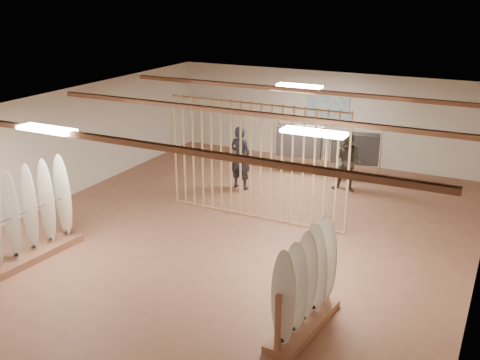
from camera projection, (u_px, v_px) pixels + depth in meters
The scene contains 15 objects.
floor at pixel (240, 230), 12.75m from camera, with size 12.00×12.00×0.00m, color #915E46.
ceiling at pixel (240, 108), 11.83m from camera, with size 12.00×12.00×0.00m, color gray.
wall_back at pixel (327, 117), 17.35m from camera, with size 12.00×12.00×0.00m, color silver.
wall_front at pixel (31, 302), 7.23m from camera, with size 12.00×12.00×0.00m, color silver.
wall_left at pixel (66, 144), 14.41m from camera, with size 12.00×12.00×0.00m, color silver.
ceiling_slats at pixel (240, 112), 11.85m from camera, with size 9.50×6.12×0.10m, color #8F5D41.
light_panels at pixel (240, 111), 11.85m from camera, with size 1.20×0.35×0.06m, color white.
bamboo_partition at pixel (256, 162), 12.96m from camera, with size 4.45×0.05×2.78m.
poster at pixel (327, 111), 17.27m from camera, with size 1.40×0.03×0.90m, color teal.
rack_left at pixel (23, 229), 11.09m from camera, with size 0.76×2.55×2.03m.
rack_right at pixel (305, 296), 8.89m from camera, with size 0.67×1.90×1.77m.
clothing_rack_a at pixel (300, 142), 16.18m from camera, with size 1.42×0.49×1.52m.
clothing_rack_b at pixel (355, 148), 15.56m from camera, with size 1.38×0.57×1.49m.
shopper_a at pixel (241, 153), 15.03m from camera, with size 0.72×0.49×1.98m, color black.
shopper_b at pixel (348, 158), 14.85m from camera, with size 0.90×0.70×1.86m, color #3C392F.
Camera 1 is at (5.24, -10.42, 5.27)m, focal length 42.00 mm.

